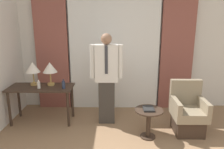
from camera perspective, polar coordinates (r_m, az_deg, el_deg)
wall_back at (r=4.93m, az=0.64°, el=6.78°), size 10.00×0.06×2.70m
curtain_sheer_center at (r=4.81m, az=0.64°, el=5.86°), size 1.95×0.06×2.58m
curtain_drape_left at (r=5.00m, az=-15.36°, el=5.68°), size 0.71×0.06×2.58m
curtain_drape_right at (r=5.00m, az=16.62°, el=5.59°), size 0.71×0.06×2.58m
desk at (r=4.49m, az=-17.96°, el=-4.35°), size 1.23×0.56×0.72m
table_lamp_left at (r=4.54m, az=-19.96°, el=1.57°), size 0.28×0.28×0.46m
table_lamp_right at (r=4.43m, az=-15.88°, el=1.60°), size 0.28×0.28×0.46m
bottle_near_edge at (r=4.21m, az=-12.51°, el=-2.62°), size 0.06×0.06×0.18m
bottle_by_lamp at (r=4.35m, az=-18.55°, el=-2.57°), size 0.06×0.06×0.17m
person at (r=4.14m, az=-1.39°, el=-0.30°), size 0.62×0.21×1.75m
armchair at (r=4.22m, az=19.19°, el=-9.64°), size 0.57×0.60×0.92m
side_table at (r=3.86m, az=9.58°, el=-11.27°), size 0.48×0.48×0.52m
book at (r=3.79m, az=9.53°, el=-8.77°), size 0.18×0.24×0.03m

